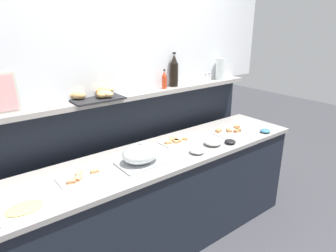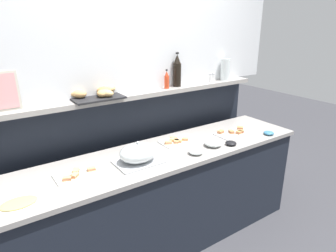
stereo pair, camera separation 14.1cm
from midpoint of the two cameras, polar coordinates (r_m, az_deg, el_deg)
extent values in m
plane|color=#38383D|center=(3.29, -8.61, -15.61)|extent=(12.00, 12.00, 0.00)
cube|color=black|center=(2.63, -2.40, -14.16)|extent=(2.57, 0.58, 0.85)
cube|color=gray|center=(2.41, -2.54, -5.40)|extent=(2.61, 0.62, 0.03)
cube|color=black|center=(2.89, -8.12, -6.47)|extent=(2.65, 0.08, 1.25)
cube|color=gray|center=(2.63, -8.23, 5.87)|extent=(2.65, 0.22, 0.04)
cube|color=silver|center=(2.62, -9.79, 20.66)|extent=(3.25, 0.08, 1.31)
cube|color=white|center=(2.61, 0.34, -2.85)|extent=(0.32, 0.18, 0.01)
cube|color=tan|center=(2.53, -1.54, -3.35)|extent=(0.07, 0.06, 0.01)
cube|color=#D1664C|center=(2.53, -1.54, -3.18)|extent=(0.07, 0.06, 0.01)
cube|color=tan|center=(2.52, -1.54, -3.02)|extent=(0.07, 0.06, 0.01)
cube|color=tan|center=(2.62, -0.55, -2.51)|extent=(0.06, 0.07, 0.01)
cube|color=#D1664C|center=(2.62, -0.55, -2.35)|extent=(0.06, 0.07, 0.01)
cube|color=tan|center=(2.62, -0.55, -2.18)|extent=(0.06, 0.07, 0.01)
cube|color=tan|center=(2.61, 1.64, -2.62)|extent=(0.07, 0.07, 0.01)
cube|color=#D1664C|center=(2.61, 1.65, -2.46)|extent=(0.07, 0.07, 0.01)
cube|color=tan|center=(2.60, 1.65, -2.29)|extent=(0.07, 0.07, 0.01)
cube|color=tan|center=(2.57, 0.40, -3.00)|extent=(0.07, 0.07, 0.01)
cube|color=#D1664C|center=(2.56, 0.40, -2.84)|extent=(0.07, 0.07, 0.01)
cube|color=tan|center=(2.56, 0.40, -2.67)|extent=(0.07, 0.07, 0.01)
cube|color=tan|center=(2.58, -0.73, -2.85)|extent=(0.07, 0.07, 0.01)
cube|color=#D1664C|center=(2.58, -0.73, -2.69)|extent=(0.07, 0.07, 0.01)
cube|color=tan|center=(2.58, -0.73, -2.52)|extent=(0.07, 0.07, 0.01)
cube|color=tan|center=(2.55, 0.01, -3.12)|extent=(0.07, 0.07, 0.01)
cube|color=#D1664C|center=(2.55, 0.01, -2.95)|extent=(0.07, 0.07, 0.01)
cube|color=tan|center=(2.55, 0.01, -2.79)|extent=(0.07, 0.07, 0.01)
cube|color=silver|center=(2.87, 10.68, -1.12)|extent=(0.36, 0.19, 0.01)
cube|color=#B7844C|center=(2.88, 11.85, -0.89)|extent=(0.07, 0.07, 0.01)
cube|color=#B24738|center=(2.88, 11.86, -0.74)|extent=(0.07, 0.07, 0.01)
cube|color=#B7844C|center=(2.87, 11.87, -0.59)|extent=(0.07, 0.07, 0.01)
cube|color=#B7844C|center=(2.85, 11.54, -1.07)|extent=(0.06, 0.05, 0.01)
cube|color=#B24738|center=(2.85, 11.55, -0.92)|extent=(0.06, 0.05, 0.01)
cube|color=#B7844C|center=(2.85, 11.57, -0.77)|extent=(0.06, 0.05, 0.01)
cube|color=#B7844C|center=(2.85, 10.16, -1.00)|extent=(0.06, 0.07, 0.01)
cube|color=#B24738|center=(2.85, 10.17, -0.84)|extent=(0.06, 0.07, 0.01)
cube|color=#B7844C|center=(2.84, 10.18, -0.69)|extent=(0.06, 0.07, 0.01)
cube|color=#B7844C|center=(2.82, 8.21, -1.07)|extent=(0.06, 0.05, 0.01)
cube|color=#B24738|center=(2.82, 8.21, -0.92)|extent=(0.06, 0.05, 0.01)
cube|color=#B7844C|center=(2.82, 8.22, -0.77)|extent=(0.06, 0.05, 0.01)
cube|color=#B7844C|center=(2.96, 11.68, -0.30)|extent=(0.07, 0.07, 0.01)
cube|color=#B24738|center=(2.96, 11.69, -0.15)|extent=(0.07, 0.07, 0.01)
cube|color=#B7844C|center=(2.96, 11.70, 0.00)|extent=(0.07, 0.07, 0.01)
cube|color=white|center=(2.14, -17.71, -9.13)|extent=(0.34, 0.17, 0.01)
cube|color=tan|center=(2.14, -18.45, -8.84)|extent=(0.06, 0.07, 0.01)
cube|color=#B24738|center=(2.14, -18.47, -8.65)|extent=(0.06, 0.07, 0.01)
cube|color=tan|center=(2.14, -18.50, -8.46)|extent=(0.06, 0.07, 0.01)
cube|color=tan|center=(2.07, -19.87, -10.13)|extent=(0.07, 0.06, 0.01)
cube|color=#B24738|center=(2.06, -19.90, -9.93)|extent=(0.07, 0.06, 0.01)
cube|color=tan|center=(2.06, -19.92, -9.74)|extent=(0.07, 0.06, 0.01)
cube|color=tan|center=(2.15, -15.68, -8.43)|extent=(0.06, 0.05, 0.01)
cube|color=#B24738|center=(2.15, -15.70, -8.24)|extent=(0.06, 0.05, 0.01)
cube|color=tan|center=(2.14, -15.72, -8.05)|extent=(0.06, 0.05, 0.01)
cube|color=tan|center=(2.09, -18.61, -9.65)|extent=(0.07, 0.07, 0.01)
cube|color=#B24738|center=(2.08, -18.63, -9.46)|extent=(0.07, 0.07, 0.01)
cube|color=tan|center=(2.08, -18.66, -9.26)|extent=(0.07, 0.07, 0.01)
cube|color=white|center=(1.92, -27.65, -13.98)|extent=(0.27, 0.20, 0.01)
ellipsoid|color=#E5C666|center=(1.92, -27.70, -13.70)|extent=(0.20, 0.14, 0.01)
cube|color=#B7BABF|center=(2.23, -6.94, -6.98)|extent=(0.34, 0.24, 0.01)
ellipsoid|color=silver|center=(2.20, -7.02, -5.24)|extent=(0.28, 0.23, 0.14)
sphere|color=#B7BABF|center=(2.17, -7.11, -3.36)|extent=(0.02, 0.02, 0.02)
ellipsoid|color=silver|center=(2.54, 7.01, -3.02)|extent=(0.15, 0.15, 0.06)
ellipsoid|color=white|center=(2.55, 7.00, -3.25)|extent=(0.11, 0.11, 0.04)
ellipsoid|color=silver|center=(2.38, 3.90, -4.70)|extent=(0.12, 0.12, 0.05)
ellipsoid|color=white|center=(2.38, 3.90, -4.89)|extent=(0.09, 0.09, 0.03)
ellipsoid|color=teal|center=(2.93, 16.75, -0.91)|extent=(0.09, 0.09, 0.03)
ellipsoid|color=black|center=(2.60, 10.25, -2.98)|extent=(0.09, 0.09, 0.03)
cylinder|color=red|center=(2.76, -2.18, 8.33)|extent=(0.04, 0.04, 0.12)
cone|color=red|center=(2.75, -2.21, 9.97)|extent=(0.04, 0.04, 0.04)
cylinder|color=black|center=(2.74, -2.21, 10.60)|extent=(0.02, 0.02, 0.02)
cylinder|color=black|center=(2.85, -0.27, 9.72)|extent=(0.08, 0.08, 0.22)
cone|color=black|center=(2.83, -0.27, 12.72)|extent=(0.06, 0.06, 0.08)
cylinder|color=black|center=(2.82, -0.27, 13.73)|extent=(0.03, 0.03, 0.02)
cylinder|color=white|center=(3.10, 5.98, 9.08)|extent=(0.03, 0.03, 0.08)
cylinder|color=#B7BABF|center=(3.09, 6.01, 9.87)|extent=(0.03, 0.03, 0.01)
cylinder|color=white|center=(3.13, 6.57, 9.16)|extent=(0.03, 0.03, 0.08)
cylinder|color=#B7BABF|center=(3.12, 6.60, 9.94)|extent=(0.03, 0.03, 0.01)
cube|color=black|center=(2.45, -15.09, 5.05)|extent=(0.40, 0.26, 0.02)
ellipsoid|color=#B7844C|center=(2.50, -13.89, 6.41)|extent=(0.15, 0.15, 0.07)
ellipsoid|color=tan|center=(2.43, -18.28, 5.58)|extent=(0.14, 0.14, 0.06)
ellipsoid|color=tan|center=(2.58, -12.97, 6.86)|extent=(0.12, 0.14, 0.07)
ellipsoid|color=tan|center=(2.47, -18.67, 5.75)|extent=(0.15, 0.11, 0.06)
ellipsoid|color=tan|center=(2.43, -14.16, 5.90)|extent=(0.13, 0.14, 0.06)
ellipsoid|color=tan|center=(2.43, -13.55, 5.96)|extent=(0.14, 0.16, 0.06)
cube|color=#B2AD9E|center=(2.30, -30.64, 5.32)|extent=(0.19, 0.05, 0.27)
cube|color=#CC8C8C|center=(2.29, -30.62, 5.32)|extent=(0.16, 0.04, 0.24)
cylinder|color=silver|center=(3.23, 8.64, 10.69)|extent=(0.09, 0.09, 0.22)
camera|label=1|loc=(0.07, -91.62, -0.57)|focal=31.95mm
camera|label=2|loc=(0.07, 88.38, 0.57)|focal=31.95mm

